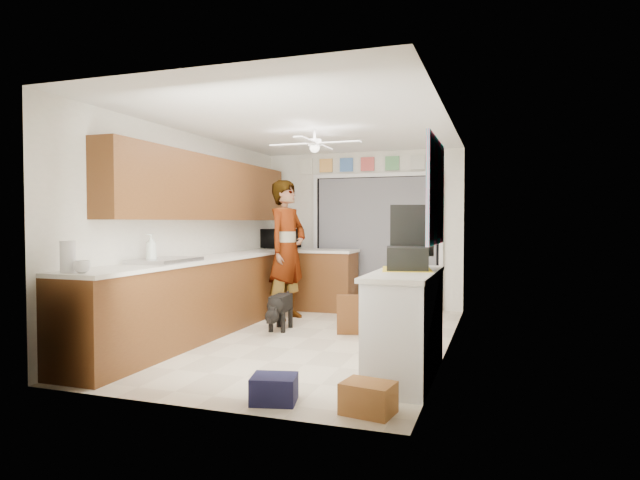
% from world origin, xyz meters
% --- Properties ---
extents(floor, '(5.00, 5.00, 0.00)m').
position_xyz_m(floor, '(0.00, 0.00, 0.00)').
color(floor, beige).
rests_on(floor, ground).
extents(ceiling, '(5.00, 5.00, 0.00)m').
position_xyz_m(ceiling, '(0.00, 0.00, 2.50)').
color(ceiling, white).
rests_on(ceiling, ground).
extents(wall_back, '(3.20, 0.00, 3.20)m').
position_xyz_m(wall_back, '(0.00, 2.50, 1.25)').
color(wall_back, white).
rests_on(wall_back, ground).
extents(wall_front, '(3.20, 0.00, 3.20)m').
position_xyz_m(wall_front, '(0.00, -2.50, 1.25)').
color(wall_front, white).
rests_on(wall_front, ground).
extents(wall_left, '(0.00, 5.00, 5.00)m').
position_xyz_m(wall_left, '(-1.60, 0.00, 1.25)').
color(wall_left, white).
rests_on(wall_left, ground).
extents(wall_right, '(0.00, 5.00, 5.00)m').
position_xyz_m(wall_right, '(1.60, 0.00, 1.25)').
color(wall_right, white).
rests_on(wall_right, ground).
extents(left_base_cabinets, '(0.60, 4.80, 0.90)m').
position_xyz_m(left_base_cabinets, '(-1.30, 0.00, 0.45)').
color(left_base_cabinets, '#5B3315').
rests_on(left_base_cabinets, floor).
extents(left_countertop, '(0.62, 4.80, 0.04)m').
position_xyz_m(left_countertop, '(-1.29, 0.00, 0.92)').
color(left_countertop, white).
rests_on(left_countertop, left_base_cabinets).
extents(upper_cabinets, '(0.32, 4.00, 0.80)m').
position_xyz_m(upper_cabinets, '(-1.44, 0.20, 1.80)').
color(upper_cabinets, '#5B3315').
rests_on(upper_cabinets, wall_left).
extents(sink_basin, '(0.50, 0.76, 0.06)m').
position_xyz_m(sink_basin, '(-1.29, -1.00, 0.95)').
color(sink_basin, silver).
rests_on(sink_basin, left_countertop).
extents(faucet, '(0.03, 0.03, 0.22)m').
position_xyz_m(faucet, '(-1.48, -1.00, 1.05)').
color(faucet, silver).
rests_on(faucet, left_countertop).
extents(peninsula_base, '(1.00, 0.60, 0.90)m').
position_xyz_m(peninsula_base, '(-0.50, 2.00, 0.45)').
color(peninsula_base, '#5B3315').
rests_on(peninsula_base, floor).
extents(peninsula_top, '(1.04, 0.64, 0.04)m').
position_xyz_m(peninsula_top, '(-0.50, 2.00, 0.92)').
color(peninsula_top, white).
rests_on(peninsula_top, peninsula_base).
extents(back_opening_recess, '(2.00, 0.06, 2.10)m').
position_xyz_m(back_opening_recess, '(0.25, 2.47, 1.05)').
color(back_opening_recess, black).
rests_on(back_opening_recess, wall_back).
extents(curtain_panel, '(1.90, 0.03, 2.05)m').
position_xyz_m(curtain_panel, '(0.25, 2.43, 1.05)').
color(curtain_panel, slate).
rests_on(curtain_panel, wall_back).
extents(door_trim_left, '(0.06, 0.04, 2.10)m').
position_xyz_m(door_trim_left, '(-0.77, 2.44, 1.05)').
color(door_trim_left, white).
rests_on(door_trim_left, wall_back).
extents(door_trim_right, '(0.06, 0.04, 2.10)m').
position_xyz_m(door_trim_right, '(1.27, 2.44, 1.05)').
color(door_trim_right, white).
rests_on(door_trim_right, wall_back).
extents(door_trim_head, '(2.10, 0.04, 0.06)m').
position_xyz_m(door_trim_head, '(0.25, 2.44, 2.12)').
color(door_trim_head, white).
rests_on(door_trim_head, wall_back).
extents(header_frame_0, '(0.22, 0.02, 0.22)m').
position_xyz_m(header_frame_0, '(-0.60, 2.47, 2.30)').
color(header_frame_0, '#F7AE52').
rests_on(header_frame_0, wall_back).
extents(header_frame_1, '(0.22, 0.02, 0.22)m').
position_xyz_m(header_frame_1, '(-0.25, 2.47, 2.30)').
color(header_frame_1, '#4672BA').
rests_on(header_frame_1, wall_back).
extents(header_frame_2, '(0.22, 0.02, 0.22)m').
position_xyz_m(header_frame_2, '(0.10, 2.47, 2.30)').
color(header_frame_2, '#D55250').
rests_on(header_frame_2, wall_back).
extents(header_frame_3, '(0.22, 0.02, 0.22)m').
position_xyz_m(header_frame_3, '(0.50, 2.47, 2.30)').
color(header_frame_3, '#5CA266').
rests_on(header_frame_3, wall_back).
extents(header_frame_4, '(0.22, 0.02, 0.22)m').
position_xyz_m(header_frame_4, '(0.90, 2.47, 2.30)').
color(header_frame_4, beige).
rests_on(header_frame_4, wall_back).
extents(route66_sign, '(0.22, 0.02, 0.26)m').
position_xyz_m(route66_sign, '(-0.95, 2.47, 2.30)').
color(route66_sign, silver).
rests_on(route66_sign, wall_back).
extents(right_counter_base, '(0.50, 1.40, 0.90)m').
position_xyz_m(right_counter_base, '(1.35, -1.20, 0.45)').
color(right_counter_base, white).
rests_on(right_counter_base, floor).
extents(right_counter_top, '(0.54, 1.44, 0.04)m').
position_xyz_m(right_counter_top, '(1.34, -1.20, 0.92)').
color(right_counter_top, white).
rests_on(right_counter_top, right_counter_base).
extents(abstract_painting, '(0.03, 1.15, 0.95)m').
position_xyz_m(abstract_painting, '(1.58, -1.00, 1.65)').
color(abstract_painting, '#FF5D9E').
rests_on(abstract_painting, wall_right).
extents(ceiling_fan, '(1.14, 1.14, 0.24)m').
position_xyz_m(ceiling_fan, '(0.00, 0.20, 2.32)').
color(ceiling_fan, white).
rests_on(ceiling_fan, ceiling).
extents(microwave, '(0.57, 0.67, 0.32)m').
position_xyz_m(microwave, '(-1.31, 2.25, 1.10)').
color(microwave, black).
rests_on(microwave, left_countertop).
extents(soap_bottle, '(0.16, 0.16, 0.31)m').
position_xyz_m(soap_bottle, '(-1.38, -1.12, 1.10)').
color(soap_bottle, silver).
rests_on(soap_bottle, left_countertop).
extents(cup, '(0.17, 0.17, 0.11)m').
position_xyz_m(cup, '(-1.25, -2.25, 0.99)').
color(cup, white).
rests_on(cup, left_countertop).
extents(paper_towel_roll, '(0.15, 0.15, 0.28)m').
position_xyz_m(paper_towel_roll, '(-1.40, -2.25, 1.08)').
color(paper_towel_roll, white).
rests_on(paper_towel_roll, left_countertop).
extents(suitcase, '(0.45, 0.55, 0.21)m').
position_xyz_m(suitcase, '(1.32, -1.00, 1.04)').
color(suitcase, black).
rests_on(suitcase, right_counter_top).
extents(suitcase_rim, '(0.55, 0.66, 0.02)m').
position_xyz_m(suitcase_rim, '(1.32, -1.00, 0.93)').
color(suitcase_rim, yellow).
rests_on(suitcase_rim, suitcase).
extents(suitcase_lid, '(0.42, 0.11, 0.50)m').
position_xyz_m(suitcase_lid, '(1.32, -0.71, 1.29)').
color(suitcase_lid, black).
rests_on(suitcase_lid, suitcase).
extents(cardboard_box, '(0.40, 0.33, 0.23)m').
position_xyz_m(cardboard_box, '(1.25, -2.20, 0.11)').
color(cardboard_box, '#A56633').
rests_on(cardboard_box, floor).
extents(navy_crate, '(0.39, 0.35, 0.21)m').
position_xyz_m(navy_crate, '(0.51, -2.20, 0.10)').
color(navy_crate, '#141432').
rests_on(navy_crate, floor).
extents(cabinet_door_panel, '(0.36, 0.22, 0.50)m').
position_xyz_m(cabinet_door_panel, '(0.44, 0.27, 0.26)').
color(cabinet_door_panel, '#5B3315').
rests_on(cabinet_door_panel, floor).
extents(man, '(0.64, 0.81, 1.97)m').
position_xyz_m(man, '(-0.73, 1.09, 0.98)').
color(man, white).
rests_on(man, floor).
extents(dog, '(0.33, 0.66, 0.50)m').
position_xyz_m(dog, '(-0.51, 0.34, 0.25)').
color(dog, black).
rests_on(dog, floor).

